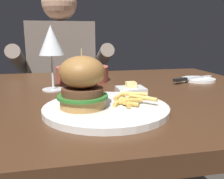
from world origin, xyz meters
TOP-DOWN VIEW (x-y plane):
  - dining_table at (0.00, 0.00)m, footprint 1.23×0.86m
  - main_plate at (0.03, -0.21)m, footprint 0.28×0.28m
  - burger_sandwich at (-0.02, -0.21)m, footprint 0.11×0.11m
  - fries_pile at (0.09, -0.20)m, footprint 0.10×0.11m
  - wine_glass at (-0.09, 0.05)m, footprint 0.08×0.08m
  - bread_plate at (0.45, 0.10)m, footprint 0.12×0.12m
  - table_knife at (0.40, 0.08)m, footprint 0.19×0.09m
  - butter_dish at (0.14, -0.05)m, footprint 0.08×0.07m
  - soup_bowl at (0.02, 0.19)m, footprint 0.19×0.19m
  - diner_person at (-0.05, 0.71)m, footprint 0.51×0.36m

SIDE VIEW (x-z plane):
  - diner_person at x=-0.05m, z-range -0.02..1.15m
  - dining_table at x=0.00m, z-range 0.28..1.02m
  - bread_plate at x=0.45m, z-range 0.74..0.75m
  - main_plate at x=0.03m, z-range 0.74..0.75m
  - butter_dish at x=0.14m, z-range 0.73..0.77m
  - table_knife at x=0.40m, z-range 0.75..0.76m
  - fries_pile at x=0.09m, z-range 0.75..0.77m
  - soup_bowl at x=0.02m, z-range 0.74..0.80m
  - burger_sandwich at x=-0.02m, z-range 0.75..0.87m
  - wine_glass at x=-0.09m, z-range 0.79..0.99m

